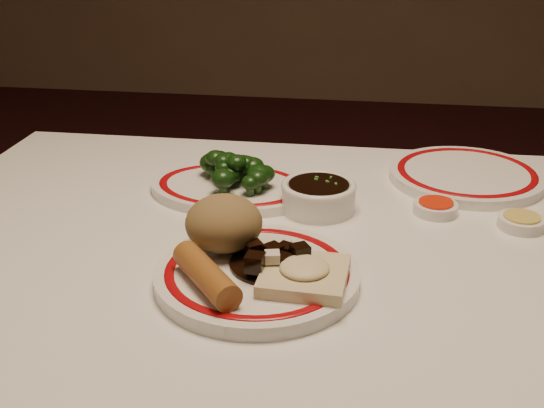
{
  "coord_description": "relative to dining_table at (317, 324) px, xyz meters",
  "views": [
    {
      "loc": [
        0.05,
        -0.75,
        1.17
      ],
      "look_at": [
        -0.07,
        0.06,
        0.8
      ],
      "focal_mm": 45.0,
      "sensor_mm": 36.0,
      "label": 1
    }
  ],
  "objects": [
    {
      "name": "dining_table",
      "position": [
        0.0,
        0.0,
        0.0
      ],
      "size": [
        1.2,
        0.9,
        0.75
      ],
      "color": "white",
      "rests_on": "ground"
    },
    {
      "name": "broccoli_plate",
      "position": [
        -0.15,
        0.2,
        0.1
      ],
      "size": [
        0.28,
        0.25,
        0.02
      ],
      "color": "white",
      "rests_on": "dining_table"
    },
    {
      "name": "rice_mound",
      "position": [
        -0.12,
        -0.01,
        0.14
      ],
      "size": [
        0.1,
        0.1,
        0.07
      ],
      "primitive_type": "ellipsoid",
      "color": "olive",
      "rests_on": "main_plate"
    },
    {
      "name": "fried_wonton",
      "position": [
        -0.01,
        -0.08,
        0.12
      ],
      "size": [
        0.1,
        0.1,
        0.03
      ],
      "color": "beige",
      "rests_on": "main_plate"
    },
    {
      "name": "spring_roll",
      "position": [
        -0.12,
        -0.11,
        0.13
      ],
      "size": [
        0.1,
        0.11,
        0.03
      ],
      "primitive_type": "cylinder",
      "rotation": [
        1.57,
        0.0,
        0.66
      ],
      "color": "#985D25",
      "rests_on": "main_plate"
    },
    {
      "name": "far_plate",
      "position": [
        0.21,
        0.31,
        0.1
      ],
      "size": [
        0.26,
        0.26,
        0.02
      ],
      "color": "white",
      "rests_on": "dining_table"
    },
    {
      "name": "sweet_sour_dish",
      "position": [
        0.15,
        0.17,
        0.1
      ],
      "size": [
        0.06,
        0.06,
        0.02
      ],
      "color": "white",
      "rests_on": "dining_table"
    },
    {
      "name": "mustard_dish",
      "position": [
        0.27,
        0.14,
        0.1
      ],
      "size": [
        0.06,
        0.06,
        0.02
      ],
      "color": "white",
      "rests_on": "dining_table"
    },
    {
      "name": "soy_bowl",
      "position": [
        -0.01,
        0.16,
        0.11
      ],
      "size": [
        0.11,
        0.11,
        0.04
      ],
      "color": "white",
      "rests_on": "dining_table"
    },
    {
      "name": "broccoli_pile",
      "position": [
        -0.15,
        0.21,
        0.13
      ],
      "size": [
        0.13,
        0.12,
        0.05
      ],
      "color": "#23471C",
      "rests_on": "broccoli_plate"
    },
    {
      "name": "stirfry_heap",
      "position": [
        -0.05,
        -0.05,
        0.12
      ],
      "size": [
        0.11,
        0.11,
        0.03
      ],
      "color": "black",
      "rests_on": "main_plate"
    },
    {
      "name": "main_plate",
      "position": [
        -0.07,
        -0.06,
        0.1
      ],
      "size": [
        0.27,
        0.27,
        0.02
      ],
      "color": "white",
      "rests_on": "dining_table"
    }
  ]
}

